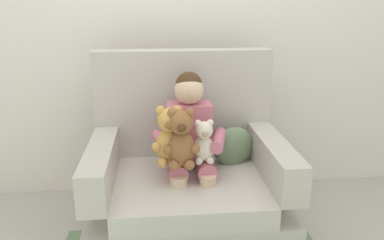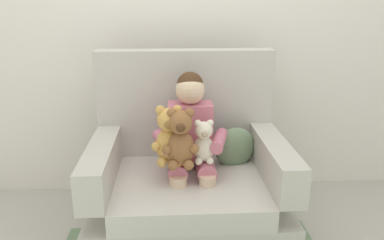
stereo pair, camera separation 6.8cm
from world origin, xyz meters
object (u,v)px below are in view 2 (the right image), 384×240
(seated_child, at_px, (191,137))
(throw_pillow, at_px, (235,148))
(plush_cream, at_px, (204,143))
(plush_brown, at_px, (180,140))
(armchair, at_px, (188,181))
(plush_honey, at_px, (169,137))

(seated_child, xyz_separation_m, throw_pillow, (0.28, 0.10, -0.11))
(plush_cream, bearing_deg, plush_brown, -146.52)
(seated_child, distance_m, plush_brown, 0.20)
(armchair, distance_m, seated_child, 0.28)
(armchair, height_order, plush_honey, armchair)
(seated_child, bearing_deg, armchair, -179.14)
(armchair, height_order, seated_child, armchair)
(armchair, xyz_separation_m, plush_brown, (-0.05, -0.18, 0.33))
(plush_brown, bearing_deg, plush_honey, 123.79)
(seated_child, distance_m, plush_honey, 0.19)
(seated_child, bearing_deg, plush_cream, -71.87)
(seated_child, bearing_deg, plush_brown, -118.48)
(plush_cream, height_order, plush_brown, plush_brown)
(plush_honey, bearing_deg, seated_child, 26.13)
(plush_brown, bearing_deg, armchair, 55.98)
(armchair, distance_m, plush_cream, 0.33)
(seated_child, xyz_separation_m, plush_honey, (-0.12, -0.13, 0.05))
(plush_brown, bearing_deg, plush_cream, 2.07)
(plush_honey, distance_m, plush_brown, 0.07)
(plush_cream, relative_size, throw_pillow, 0.95)
(armchair, distance_m, plush_brown, 0.38)
(seated_child, relative_size, plush_cream, 3.35)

